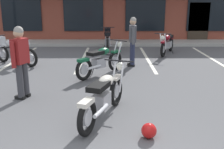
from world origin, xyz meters
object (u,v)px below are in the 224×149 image
(motorcycle_foreground_classic, at_px, (104,95))
(motorcycle_red_sportbike, at_px, (107,39))
(person_in_black_shirt, at_px, (132,39))
(motorcycle_orange_scrambler, at_px, (167,43))
(helmet_on_pavement, at_px, (149,131))
(motorcycle_blue_standard, at_px, (13,50))
(person_by_back_row, at_px, (20,58))
(motorcycle_green_cafe_racer, at_px, (101,60))

(motorcycle_foreground_classic, xyz_separation_m, motorcycle_red_sportbike, (-0.05, 7.30, 0.07))
(motorcycle_red_sportbike, distance_m, person_in_black_shirt, 3.17)
(motorcycle_orange_scrambler, xyz_separation_m, helmet_on_pavement, (-1.72, -7.17, -0.33))
(motorcycle_blue_standard, relative_size, person_by_back_row, 1.13)
(person_by_back_row, bearing_deg, motorcycle_orange_scrambler, 50.19)
(motorcycle_foreground_classic, xyz_separation_m, helmet_on_pavement, (0.77, -0.79, -0.33))
(motorcycle_red_sportbike, bearing_deg, person_by_back_row, -106.75)
(motorcycle_red_sportbike, xyz_separation_m, motorcycle_orange_scrambler, (2.53, -0.92, -0.07))
(person_in_black_shirt, bearing_deg, motorcycle_foreground_classic, -101.33)
(motorcycle_foreground_classic, bearing_deg, motorcycle_green_cafe_racer, 93.27)
(helmet_on_pavement, bearing_deg, motorcycle_red_sportbike, 95.76)
(motorcycle_orange_scrambler, xyz_separation_m, person_in_black_shirt, (-1.63, -2.08, 0.49))
(motorcycle_red_sportbike, xyz_separation_m, person_by_back_row, (-1.87, -6.20, 0.42))
(motorcycle_green_cafe_racer, height_order, helmet_on_pavement, motorcycle_green_cafe_racer)
(motorcycle_green_cafe_racer, distance_m, person_by_back_row, 2.70)
(motorcycle_red_sportbike, xyz_separation_m, motorcycle_blue_standard, (-3.30, -2.75, 0.00))
(motorcycle_blue_standard, xyz_separation_m, person_by_back_row, (1.44, -3.45, 0.42))
(motorcycle_blue_standard, xyz_separation_m, helmet_on_pavement, (4.12, -5.34, -0.40))
(motorcycle_blue_standard, distance_m, person_by_back_row, 3.76)
(motorcycle_orange_scrambler, relative_size, person_by_back_row, 1.18)
(motorcycle_blue_standard, xyz_separation_m, motorcycle_orange_scrambler, (5.84, 1.83, -0.07))
(person_in_black_shirt, distance_m, helmet_on_pavement, 5.15)
(motorcycle_green_cafe_racer, xyz_separation_m, person_in_black_shirt, (1.04, 1.19, 0.49))
(person_in_black_shirt, bearing_deg, motorcycle_blue_standard, 176.57)
(person_in_black_shirt, bearing_deg, person_by_back_row, -130.93)
(helmet_on_pavement, bearing_deg, motorcycle_green_cafe_racer, 103.69)
(person_in_black_shirt, height_order, helmet_on_pavement, person_in_black_shirt)
(motorcycle_red_sportbike, bearing_deg, motorcycle_orange_scrambler, -19.99)
(motorcycle_red_sportbike, height_order, helmet_on_pavement, motorcycle_red_sportbike)
(motorcycle_foreground_classic, xyz_separation_m, person_in_black_shirt, (0.86, 4.29, 0.49))
(motorcycle_foreground_classic, height_order, motorcycle_red_sportbike, same)
(motorcycle_green_cafe_racer, bearing_deg, person_in_black_shirt, 48.97)
(motorcycle_foreground_classic, distance_m, motorcycle_green_cafe_racer, 3.11)
(motorcycle_red_sportbike, height_order, motorcycle_orange_scrambler, same)
(motorcycle_foreground_classic, xyz_separation_m, motorcycle_orange_scrambler, (2.49, 6.38, 0.00))
(motorcycle_foreground_classic, relative_size, motorcycle_orange_scrambler, 1.02)
(motorcycle_blue_standard, height_order, motorcycle_orange_scrambler, same)
(helmet_on_pavement, bearing_deg, motorcycle_blue_standard, 127.67)
(motorcycle_green_cafe_racer, relative_size, motorcycle_orange_scrambler, 0.89)
(motorcycle_orange_scrambler, distance_m, helmet_on_pavement, 7.38)
(motorcycle_red_sportbike, bearing_deg, motorcycle_foreground_classic, -89.65)
(person_by_back_row, bearing_deg, helmet_on_pavement, -35.13)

